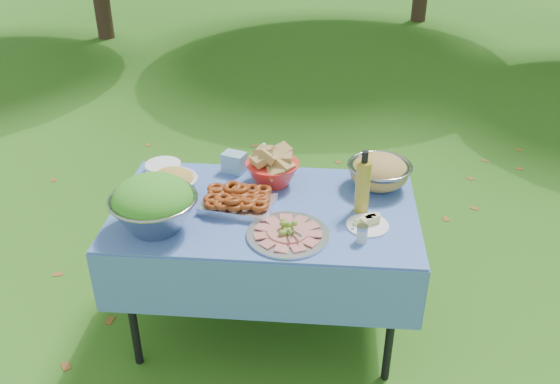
# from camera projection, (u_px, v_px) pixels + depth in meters

# --- Properties ---
(ground) EXTENTS (80.00, 80.00, 0.00)m
(ground) POSITION_uv_depth(u_px,v_px,m) (267.00, 325.00, 3.25)
(ground) COLOR #153B0A
(ground) RESTS_ON ground
(picnic_table) EXTENTS (1.46, 0.86, 0.76)m
(picnic_table) POSITION_uv_depth(u_px,v_px,m) (266.00, 270.00, 3.06)
(picnic_table) COLOR #84B5FF
(picnic_table) RESTS_ON ground
(salad_bowl) EXTENTS (0.51, 0.51, 0.26)m
(salad_bowl) POSITION_uv_depth(u_px,v_px,m) (153.00, 204.00, 2.65)
(salad_bowl) COLOR #97989F
(salad_bowl) RESTS_ON picnic_table
(pasta_bowl_white) EXTENTS (0.30, 0.30, 0.14)m
(pasta_bowl_white) POSITION_uv_depth(u_px,v_px,m) (172.00, 183.00, 2.94)
(pasta_bowl_white) COLOR white
(pasta_bowl_white) RESTS_ON picnic_table
(plate_stack) EXTENTS (0.25, 0.25, 0.05)m
(plate_stack) POSITION_uv_depth(u_px,v_px,m) (163.00, 167.00, 3.18)
(plate_stack) COLOR white
(plate_stack) RESTS_ON picnic_table
(wipes_box) EXTENTS (0.14, 0.12, 0.11)m
(wipes_box) POSITION_uv_depth(u_px,v_px,m) (234.00, 162.00, 3.17)
(wipes_box) COLOR #81B5CC
(wipes_box) RESTS_ON picnic_table
(sanitizer_bottle) EXTENTS (0.06, 0.06, 0.15)m
(sanitizer_bottle) POSITION_uv_depth(u_px,v_px,m) (264.00, 157.00, 3.17)
(sanitizer_bottle) COLOR pink
(sanitizer_bottle) RESTS_ON picnic_table
(bread_bowl) EXTENTS (0.35, 0.35, 0.18)m
(bread_bowl) POSITION_uv_depth(u_px,v_px,m) (272.00, 168.00, 3.03)
(bread_bowl) COLOR red
(bread_bowl) RESTS_ON picnic_table
(pasta_bowl_steel) EXTENTS (0.33, 0.33, 0.17)m
(pasta_bowl_steel) POSITION_uv_depth(u_px,v_px,m) (379.00, 171.00, 3.01)
(pasta_bowl_steel) COLOR #97989F
(pasta_bowl_steel) RESTS_ON picnic_table
(fried_tray) EXTENTS (0.37, 0.29, 0.08)m
(fried_tray) POSITION_uv_depth(u_px,v_px,m) (238.00, 201.00, 2.85)
(fried_tray) COLOR silver
(fried_tray) RESTS_ON picnic_table
(charcuterie_platter) EXTENTS (0.38, 0.38, 0.09)m
(charcuterie_platter) POSITION_uv_depth(u_px,v_px,m) (288.00, 228.00, 2.64)
(charcuterie_platter) COLOR #B5B9BC
(charcuterie_platter) RESTS_ON picnic_table
(oil_bottle) EXTENTS (0.09, 0.09, 0.32)m
(oil_bottle) POSITION_uv_depth(u_px,v_px,m) (363.00, 182.00, 2.77)
(oil_bottle) COLOR #A89629
(oil_bottle) RESTS_ON picnic_table
(cheese_plate) EXTENTS (0.23, 0.23, 0.05)m
(cheese_plate) POSITION_uv_depth(u_px,v_px,m) (368.00, 221.00, 2.72)
(cheese_plate) COLOR white
(cheese_plate) RESTS_ON picnic_table
(shaker) EXTENTS (0.05, 0.05, 0.08)m
(shaker) POSITION_uv_depth(u_px,v_px,m) (362.00, 234.00, 2.60)
(shaker) COLOR silver
(shaker) RESTS_ON picnic_table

